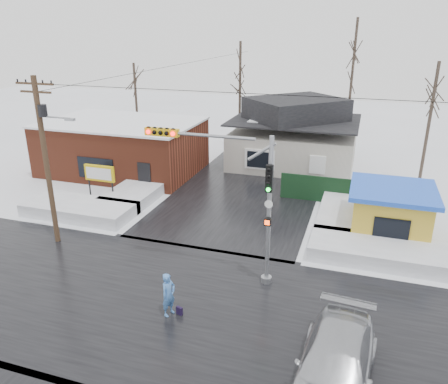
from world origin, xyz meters
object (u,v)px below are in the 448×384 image
(marquee_sign, at_px, (100,174))
(car, at_px, (335,367))
(pedestrian, at_px, (169,295))
(kiosk, at_px, (390,212))
(traffic_signal, at_px, (235,188))
(utility_pole, at_px, (46,153))

(marquee_sign, xyz_separation_m, car, (16.52, -12.05, -1.06))
(pedestrian, height_order, car, pedestrian)
(kiosk, bearing_deg, traffic_signal, -135.16)
(traffic_signal, xyz_separation_m, marquee_sign, (-11.43, 6.53, -2.62))
(kiosk, bearing_deg, marquee_sign, -178.45)
(traffic_signal, height_order, car, traffic_signal)
(traffic_signal, bearing_deg, kiosk, 44.84)
(marquee_sign, bearing_deg, utility_pole, -79.87)
(utility_pole, relative_size, pedestrian, 4.76)
(marquee_sign, height_order, car, marquee_sign)
(traffic_signal, distance_m, pedestrian, 5.37)
(kiosk, bearing_deg, pedestrian, -129.53)
(traffic_signal, xyz_separation_m, kiosk, (7.07, 7.03, -3.08))
(traffic_signal, bearing_deg, utility_pole, 177.05)
(traffic_signal, bearing_deg, pedestrian, -115.37)
(pedestrian, bearing_deg, kiosk, -20.89)
(utility_pole, bearing_deg, traffic_signal, -2.95)
(utility_pole, xyz_separation_m, kiosk, (17.43, 6.49, -3.65))
(kiosk, height_order, car, kiosk)
(marquee_sign, xyz_separation_m, pedestrian, (9.72, -10.13, -0.98))
(traffic_signal, bearing_deg, car, -47.39)
(car, bearing_deg, traffic_signal, 137.09)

